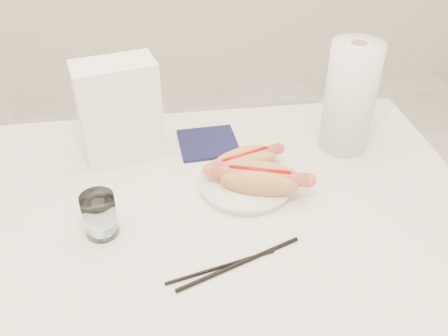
{
  "coord_description": "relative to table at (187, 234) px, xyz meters",
  "views": [
    {
      "loc": [
        -0.03,
        -0.73,
        1.39
      ],
      "look_at": [
        0.08,
        0.04,
        0.82
      ],
      "focal_mm": 38.86,
      "sensor_mm": 36.0,
      "label": 1
    }
  ],
  "objects": [
    {
      "name": "paper_towel_roll",
      "position": [
        0.39,
        0.19,
        0.19
      ],
      "size": [
        0.11,
        0.11,
        0.26
      ],
      "primitive_type": "cylinder",
      "rotation": [
        0.0,
        0.0,
        0.0
      ],
      "color": "white",
      "rests_on": "table"
    },
    {
      "name": "water_glass",
      "position": [
        -0.16,
        -0.03,
        0.1
      ],
      "size": [
        0.06,
        0.06,
        0.09
      ],
      "primitive_type": "cylinder",
      "color": "white",
      "rests_on": "table"
    },
    {
      "name": "hotdog_left",
      "position": [
        0.14,
        0.1,
        0.1
      ],
      "size": [
        0.17,
        0.11,
        0.05
      ],
      "rotation": [
        0.0,
        0.0,
        0.34
      ],
      "color": "tan",
      "rests_on": "plate"
    },
    {
      "name": "plate",
      "position": [
        0.13,
        0.06,
        0.07
      ],
      "size": [
        0.19,
        0.19,
        0.02
      ],
      "primitive_type": "cylinder",
      "rotation": [
        0.0,
        0.0,
        -0.01
      ],
      "color": "white",
      "rests_on": "table"
    },
    {
      "name": "chopstick_near",
      "position": [
        0.05,
        -0.16,
        0.06
      ],
      "size": [
        0.2,
        0.06,
        0.01
      ],
      "primitive_type": "cylinder",
      "rotation": [
        0.0,
        1.57,
        0.24
      ],
      "color": "black",
      "rests_on": "table"
    },
    {
      "name": "napkin_box",
      "position": [
        -0.12,
        0.22,
        0.17
      ],
      "size": [
        0.19,
        0.13,
        0.23
      ],
      "primitive_type": "cube",
      "rotation": [
        0.0,
        0.0,
        0.23
      ],
      "color": "white",
      "rests_on": "table"
    },
    {
      "name": "chopstick_far",
      "position": [
        0.08,
        -0.15,
        0.06
      ],
      "size": [
        0.23,
        0.1,
        0.01
      ],
      "primitive_type": "cylinder",
      "rotation": [
        0.0,
        1.57,
        0.38
      ],
      "color": "black",
      "rests_on": "table"
    },
    {
      "name": "navy_napkin",
      "position": [
        0.07,
        0.24,
        0.06
      ],
      "size": [
        0.14,
        0.14,
        0.01
      ],
      "primitive_type": "cube",
      "rotation": [
        0.0,
        0.0,
        0.06
      ],
      "color": "#121538",
      "rests_on": "table"
    },
    {
      "name": "hotdog_right",
      "position": [
        0.16,
        0.03,
        0.1
      ],
      "size": [
        0.2,
        0.12,
        0.05
      ],
      "rotation": [
        0.0,
        0.0,
        -0.31
      ],
      "color": "tan",
      "rests_on": "plate"
    },
    {
      "name": "table",
      "position": [
        0.0,
        0.0,
        0.0
      ],
      "size": [
        1.2,
        0.8,
        0.75
      ],
      "color": "white",
      "rests_on": "ground"
    }
  ]
}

